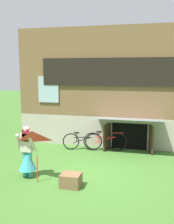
{
  "coord_description": "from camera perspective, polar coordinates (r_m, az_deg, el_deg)",
  "views": [
    {
      "loc": [
        1.78,
        -7.57,
        3.17
      ],
      "look_at": [
        -0.38,
        0.95,
        1.78
      ],
      "focal_mm": 42.82,
      "sensor_mm": 36.0,
      "label": 1
    }
  ],
  "objects": [
    {
      "name": "wooden_crate",
      "position": [
        7.56,
        -3.48,
        -14.33
      ],
      "size": [
        0.54,
        0.46,
        0.37
      ],
      "primitive_type": "cube",
      "color": "brown",
      "rests_on": "ground_plane"
    },
    {
      "name": "person",
      "position": [
        8.23,
        -12.65,
        -9.08
      ],
      "size": [
        0.61,
        0.52,
        1.55
      ],
      "rotation": [
        0.0,
        0.0,
        -0.03
      ],
      "color": "teal",
      "rests_on": "ground_plane"
    },
    {
      "name": "log_house",
      "position": [
        12.99,
        6.36,
        5.72
      ],
      "size": [
        7.81,
        5.67,
        4.89
      ],
      "color": "#ADA393",
      "rests_on": "ground_plane"
    },
    {
      "name": "bicycle_red",
      "position": [
        10.64,
        3.89,
        -6.25
      ],
      "size": [
        1.7,
        0.35,
        0.78
      ],
      "rotation": [
        0.0,
        0.0,
        0.18
      ],
      "color": "black",
      "rests_on": "ground_plane"
    },
    {
      "name": "ground_plane",
      "position": [
        8.4,
        0.96,
        -13.19
      ],
      "size": [
        60.0,
        60.0,
        0.0
      ],
      "primitive_type": "plane",
      "color": "#3D6B28"
    },
    {
      "name": "kite",
      "position": [
        7.48,
        -11.64,
        -6.57
      ],
      "size": [
        0.83,
        0.84,
        1.43
      ],
      "color": "red",
      "rests_on": "ground_plane"
    },
    {
      "name": "bicycle_black",
      "position": [
        10.74,
        -1.03,
        -6.24
      ],
      "size": [
        1.55,
        0.39,
        0.72
      ],
      "rotation": [
        0.0,
        0.0,
        0.22
      ],
      "color": "black",
      "rests_on": "ground_plane"
    }
  ]
}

